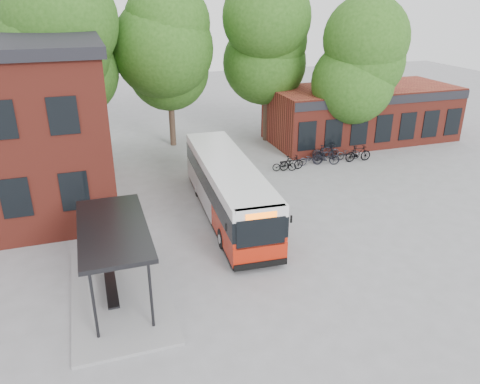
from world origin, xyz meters
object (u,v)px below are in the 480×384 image
object	(u,v)px
bicycle_2	(311,159)
bicycle_0	(284,165)
bicycle_7	(358,153)
bus_shelter	(117,261)
bicycle_4	(326,151)
bicycle_5	(325,152)
city_bus	(228,189)
bicycle_6	(348,153)
bicycle_3	(326,157)
bicycle_1	(291,163)

from	to	relation	value
bicycle_2	bicycle_0	bearing A→B (deg)	104.26
bicycle_2	bicycle_7	size ratio (longest dim) A/B	0.88
bus_shelter	bicycle_4	xyz separation A→B (m)	(14.83, 11.67, -0.95)
bicycle_2	bicycle_5	world-z (taller)	bicycle_5
city_bus	bicycle_5	size ratio (longest dim) A/B	6.15
bicycle_2	bicycle_6	world-z (taller)	bicycle_6
bus_shelter	bicycle_4	size ratio (longest dim) A/B	3.66
city_bus	bicycle_3	distance (m)	9.86
city_bus	bicycle_2	xyz separation A→B (m)	(7.36, 5.47, -0.99)
bicycle_0	bicycle_6	bearing A→B (deg)	-68.33
city_bus	bicycle_6	distance (m)	11.73
bicycle_1	bicycle_2	distance (m)	1.68
city_bus	bicycle_4	world-z (taller)	city_bus
city_bus	bicycle_7	world-z (taller)	city_bus
bicycle_5	bicycle_6	bearing A→B (deg)	-102.80
bus_shelter	bicycle_6	distance (m)	19.50
bus_shelter	bicycle_0	bearing A→B (deg)	42.59
bus_shelter	city_bus	xyz separation A→B (m)	(5.87, 5.28, -0.03)
bus_shelter	bicycle_7	size ratio (longest dim) A/B	3.76
bicycle_0	bicycle_2	bearing A→B (deg)	-62.30
bicycle_0	bicycle_3	world-z (taller)	bicycle_3
bicycle_6	bicycle_7	size ratio (longest dim) A/B	0.94
bicycle_1	bus_shelter	bearing A→B (deg)	129.99
bicycle_2	bicycle_4	distance (m)	1.84
bicycle_6	city_bus	bearing A→B (deg)	122.74
city_bus	bicycle_3	size ratio (longest dim) A/B	6.28
bus_shelter	bicycle_3	world-z (taller)	bus_shelter
bicycle_3	bicycle_7	world-z (taller)	bicycle_7
bus_shelter	bicycle_1	world-z (taller)	bus_shelter
bicycle_4	bicycle_6	distance (m)	1.49
bicycle_0	bicycle_2	distance (m)	2.16
bicycle_0	bicycle_4	xyz separation A→B (m)	(3.69, 1.43, 0.10)
bicycle_2	bicycle_5	size ratio (longest dim) A/B	0.90
bicycle_5	bicycle_7	world-z (taller)	bicycle_7
bus_shelter	city_bus	bearing A→B (deg)	41.99
city_bus	bicycle_5	xyz separation A→B (m)	(8.73, 6.01, -0.87)
city_bus	bicycle_2	world-z (taller)	city_bus
bicycle_5	bicycle_6	size ratio (longest dim) A/B	1.04
bicycle_4	bicycle_6	world-z (taller)	bicycle_4
bus_shelter	bicycle_6	xyz separation A→B (m)	(16.12, 10.92, -0.99)
bicycle_0	city_bus	bearing A→B (deg)	147.20
bicycle_2	bicycle_5	distance (m)	1.47
bicycle_0	bicycle_1	xyz separation A→B (m)	(0.50, 0.02, 0.09)
bicycle_0	bicycle_3	size ratio (longest dim) A/B	0.86
bicycle_0	bicycle_4	size ratio (longest dim) A/B	0.80
bus_shelter	bicycle_1	bearing A→B (deg)	41.41
bus_shelter	bicycle_5	world-z (taller)	bus_shelter
bicycle_7	bicycle_6	bearing A→B (deg)	42.59
bicycle_0	bicycle_4	bearing A→B (deg)	-54.88
bus_shelter	bicycle_0	size ratio (longest dim) A/B	4.60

